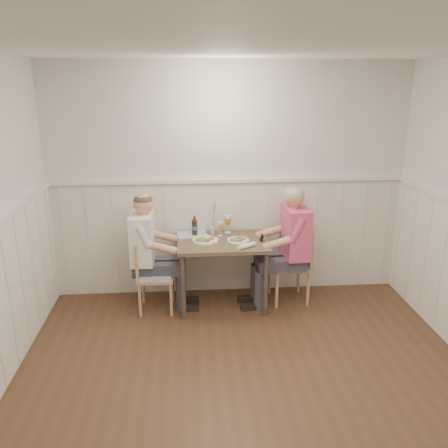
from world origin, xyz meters
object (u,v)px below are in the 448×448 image
dining_table (223,249)px  chair_left (151,272)px  grass_vase (212,218)px  man_in_pink (291,255)px  chair_right (294,260)px  beer_bottle (195,227)px  diner_cream (147,261)px

dining_table → chair_left: size_ratio=1.18×
grass_vase → man_in_pink: bearing=-17.8°
chair_right → man_in_pink: size_ratio=0.64×
chair_right → grass_vase: grass_vase is taller
chair_left → beer_bottle: (0.48, 0.27, 0.41)m
man_in_pink → diner_cream: man_in_pink is taller
chair_left → man_in_pink: (1.51, 0.03, 0.13)m
dining_table → chair_right: size_ratio=1.10×
chair_right → diner_cream: bearing=-177.5°
dining_table → diner_cream: bearing=-179.2°
man_in_pink → diner_cream: 1.55m
diner_cream → beer_bottle: size_ratio=5.91×
man_in_pink → beer_bottle: 1.10m
chair_left → diner_cream: bearing=129.7°
diner_cream → beer_bottle: bearing=23.3°
beer_bottle → grass_vase: bearing=9.3°
dining_table → man_in_pink: 0.75m
chair_left → grass_vase: size_ratio=2.03×
diner_cream → grass_vase: 0.85m
man_in_pink → chair_right: bearing=55.0°
dining_table → chair_left: 0.80m
grass_vase → beer_bottle: bearing=-170.7°
grass_vase → diner_cream: bearing=-160.4°
chair_left → beer_bottle: beer_bottle is taller
man_in_pink → dining_table: bearing=178.1°
dining_table → chair_right: (0.80, 0.06, -0.18)m
dining_table → beer_bottle: bearing=144.4°
beer_bottle → dining_table: bearing=-35.6°
man_in_pink → beer_bottle: (-1.03, 0.23, 0.28)m
chair_right → chair_left: size_ratio=1.08×
chair_left → man_in_pink: bearing=1.2°
chair_right → diner_cream: 1.61m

